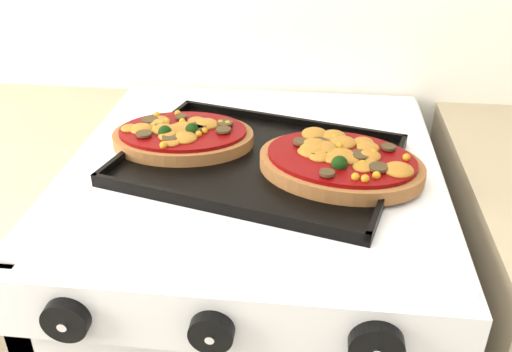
# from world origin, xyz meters

# --- Properties ---
(control_panel) EXTENTS (0.60, 0.02, 0.09)m
(control_panel) POSITION_xyz_m (-0.04, 1.39, 0.85)
(control_panel) COLOR silver
(control_panel) RESTS_ON stove
(knob_left) EXTENTS (0.06, 0.02, 0.06)m
(knob_left) POSITION_xyz_m (-0.23, 1.37, 0.85)
(knob_left) COLOR black
(knob_left) RESTS_ON control_panel
(knob_center) EXTENTS (0.05, 0.02, 0.05)m
(knob_center) POSITION_xyz_m (-0.05, 1.37, 0.85)
(knob_center) COLOR black
(knob_center) RESTS_ON control_panel
(knob_right) EXTENTS (0.06, 0.02, 0.06)m
(knob_right) POSITION_xyz_m (0.14, 1.37, 0.85)
(knob_right) COLOR black
(knob_right) RESTS_ON control_panel
(baking_tray) EXTENTS (0.48, 0.40, 0.02)m
(baking_tray) POSITION_xyz_m (-0.03, 1.68, 0.92)
(baking_tray) COLOR black
(baking_tray) RESTS_ON stove
(pizza_left) EXTENTS (0.25, 0.18, 0.03)m
(pizza_left) POSITION_xyz_m (-0.16, 1.72, 0.94)
(pizza_left) COLOR brown
(pizza_left) RESTS_ON baking_tray
(pizza_right) EXTENTS (0.29, 0.24, 0.04)m
(pizza_right) POSITION_xyz_m (0.10, 1.65, 0.94)
(pizza_right) COLOR brown
(pizza_right) RESTS_ON baking_tray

